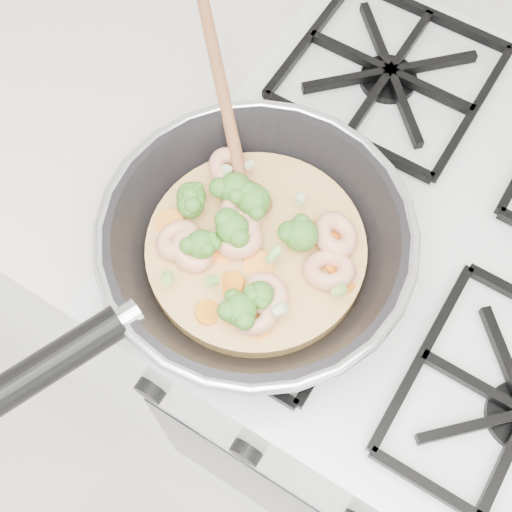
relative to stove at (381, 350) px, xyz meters
The scene contains 3 objects.
stove is the anchor object (origin of this frame).
counter_left 0.80m from the stove, behind, with size 1.00×0.60×0.90m.
skillet 0.55m from the stove, 135.89° to the right, with size 0.37×0.51×0.10m.
Camera 1 is at (0.01, 1.29, 1.58)m, focal length 48.34 mm.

